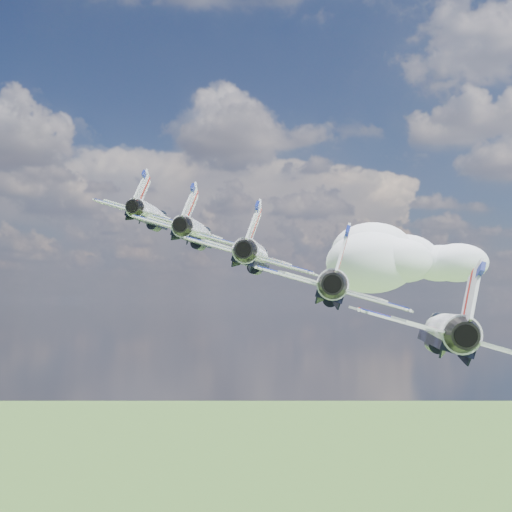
% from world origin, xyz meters
% --- Properties ---
extents(cloud_far, '(64.39, 50.59, 25.30)m').
position_xyz_m(cloud_far, '(5.28, 248.92, 157.76)').
color(cloud_far, white).
extents(jet_0, '(13.50, 17.78, 8.04)m').
position_xyz_m(jet_0, '(-34.05, 11.61, 150.46)').
color(jet_0, white).
extents(jet_1, '(13.50, 17.78, 8.04)m').
position_xyz_m(jet_1, '(-26.44, 3.67, 147.51)').
color(jet_1, white).
extents(jet_2, '(13.50, 17.78, 8.04)m').
position_xyz_m(jet_2, '(-18.84, -4.27, 144.56)').
color(jet_2, white).
extents(jet_3, '(13.50, 17.78, 8.04)m').
position_xyz_m(jet_3, '(-11.23, -12.20, 141.60)').
color(jet_3, white).
extents(jet_4, '(13.50, 17.78, 8.04)m').
position_xyz_m(jet_4, '(-3.63, -20.14, 138.65)').
color(jet_4, white).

